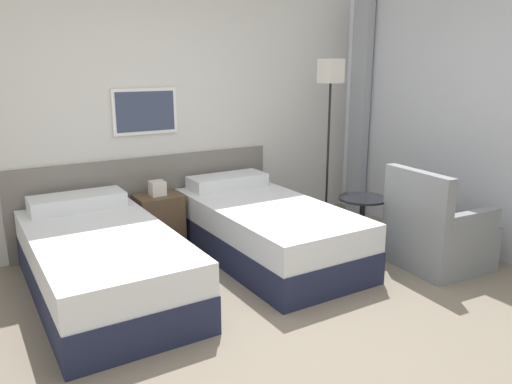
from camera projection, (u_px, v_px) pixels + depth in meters
name	position (u px, v px, depth m)	size (l,w,h in m)	color
ground_plane	(296.00, 330.00, 3.40)	(16.00, 16.00, 0.00)	slate
wall_headboard	(163.00, 111.00, 4.96)	(10.00, 0.10, 2.70)	silver
bed_near_door	(102.00, 262.00, 3.87)	(1.01, 2.00, 0.64)	#1E233D
bed_near_window	(266.00, 229.00, 4.64)	(1.01, 2.00, 0.64)	#1E233D
nightstand	(159.00, 220.00, 4.89)	(0.43, 0.35, 0.67)	brown
floor_lamp	(330.00, 91.00, 5.22)	(0.24, 0.24, 1.81)	black
side_table	(362.00, 214.00, 4.73)	(0.46, 0.46, 0.54)	black
armchair	(436.00, 236.00, 4.42)	(0.76, 0.76, 0.90)	gray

